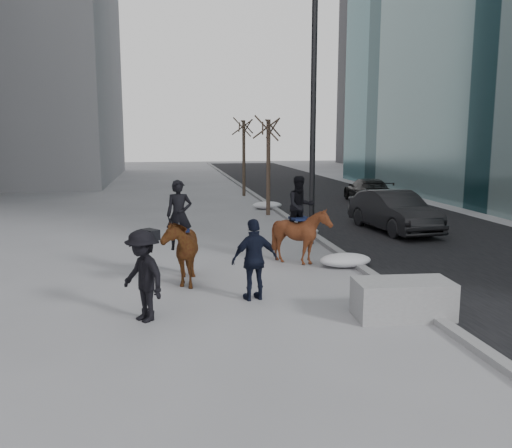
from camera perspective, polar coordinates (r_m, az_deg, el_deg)
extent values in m
plane|color=gray|center=(11.48, 0.99, -8.38)|extent=(120.00, 120.00, 0.00)
cube|color=black|center=(22.88, 13.84, 0.35)|extent=(8.00, 90.00, 0.01)
cube|color=gray|center=(21.62, 4.05, 0.23)|extent=(0.25, 90.00, 0.12)
cube|color=gray|center=(10.93, 15.19, -7.63)|extent=(1.90, 1.04, 0.74)
imported|color=black|center=(20.33, 14.29, 1.31)|extent=(2.04, 4.64, 1.48)
imported|color=black|center=(28.60, 11.65, 3.48)|extent=(2.33, 4.59, 1.27)
imported|color=#4E1A0F|center=(13.03, -8.00, -2.68)|extent=(0.91, 1.91, 1.60)
imported|color=black|center=(13.03, -8.10, 0.95)|extent=(0.62, 0.41, 1.67)
cube|color=black|center=(13.09, -8.06, -0.57)|extent=(0.49, 0.57, 0.06)
imported|color=#4C220F|center=(14.78, 4.77, -1.23)|extent=(1.46, 1.59, 1.57)
imported|color=black|center=(14.80, 4.67, 1.90)|extent=(0.88, 0.73, 1.64)
cube|color=#0F1738|center=(14.85, 4.66, 0.58)|extent=(0.55, 0.62, 0.06)
imported|color=black|center=(11.54, -0.16, -3.77)|extent=(1.10, 0.65, 1.75)
cylinder|color=orange|center=(12.00, -0.81, -1.92)|extent=(0.04, 0.18, 0.07)
imported|color=black|center=(10.46, -11.81, -5.37)|extent=(1.19, 1.30, 1.75)
cube|color=black|center=(10.54, -11.08, -1.10)|extent=(0.39, 0.42, 0.20)
cylinder|color=black|center=(17.37, 6.06, 12.65)|extent=(0.18, 0.18, 9.00)
ellipsoid|color=silver|center=(14.74, 9.39, -3.77)|extent=(1.39, 0.89, 0.35)
ellipsoid|color=silver|center=(25.72, 1.18, 1.99)|extent=(1.40, 0.89, 0.36)
ellipsoid|color=silver|center=(11.00, 16.47, -8.77)|extent=(1.18, 0.75, 0.30)
ellipsoid|color=silver|center=(19.08, 4.96, -0.77)|extent=(1.13, 0.72, 0.29)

